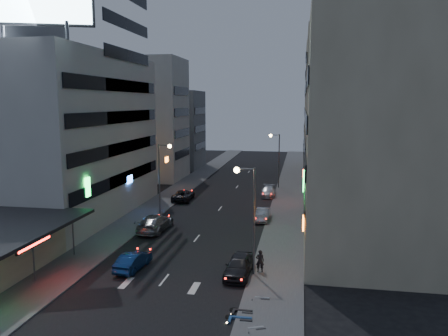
% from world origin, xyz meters
% --- Properties ---
extents(ground, '(180.00, 180.00, 0.00)m').
position_xyz_m(ground, '(0.00, 0.00, 0.00)').
color(ground, black).
rests_on(ground, ground).
extents(sidewalk_left, '(4.00, 120.00, 0.12)m').
position_xyz_m(sidewalk_left, '(-8.00, 30.00, 0.06)').
color(sidewalk_left, '#4C4C4F').
rests_on(sidewalk_left, ground).
extents(sidewalk_right, '(4.00, 120.00, 0.12)m').
position_xyz_m(sidewalk_right, '(8.00, 30.00, 0.06)').
color(sidewalk_right, '#4C4C4F').
rests_on(sidewalk_right, ground).
extents(white_building, '(14.00, 24.00, 18.00)m').
position_xyz_m(white_building, '(-17.00, 20.00, 9.00)').
color(white_building, '#BABAB5').
rests_on(white_building, ground).
extents(grey_tower, '(10.00, 14.00, 34.00)m').
position_xyz_m(grey_tower, '(-26.00, 23.00, 17.00)').
color(grey_tower, slate).
rests_on(grey_tower, ground).
extents(shophouse_near, '(10.00, 11.00, 20.00)m').
position_xyz_m(shophouse_near, '(15.00, 10.50, 10.00)').
color(shophouse_near, '#C0B597').
rests_on(shophouse_near, ground).
extents(shophouse_mid, '(11.00, 12.00, 16.00)m').
position_xyz_m(shophouse_mid, '(15.50, 22.00, 8.00)').
color(shophouse_mid, gray).
rests_on(shophouse_mid, ground).
extents(shophouse_far, '(10.00, 14.00, 22.00)m').
position_xyz_m(shophouse_far, '(15.00, 35.00, 11.00)').
color(shophouse_far, '#C0B597').
rests_on(shophouse_far, ground).
extents(far_left_a, '(11.00, 10.00, 20.00)m').
position_xyz_m(far_left_a, '(-15.50, 45.00, 10.00)').
color(far_left_a, '#BABAB5').
rests_on(far_left_a, ground).
extents(far_left_b, '(12.00, 10.00, 15.00)m').
position_xyz_m(far_left_b, '(-16.00, 58.00, 7.50)').
color(far_left_b, slate).
rests_on(far_left_b, ground).
extents(far_right_a, '(11.00, 12.00, 18.00)m').
position_xyz_m(far_right_a, '(15.50, 50.00, 9.00)').
color(far_right_a, gray).
rests_on(far_right_a, ground).
extents(far_right_b, '(12.00, 12.00, 24.00)m').
position_xyz_m(far_right_b, '(16.00, 64.00, 12.00)').
color(far_right_b, '#C0B597').
rests_on(far_right_b, ground).
extents(street_lamp_right_near, '(1.60, 0.44, 8.02)m').
position_xyz_m(street_lamp_right_near, '(5.90, 6.00, 5.36)').
color(street_lamp_right_near, '#595B60').
rests_on(street_lamp_right_near, sidewalk_right).
extents(street_lamp_left, '(1.60, 0.44, 8.02)m').
position_xyz_m(street_lamp_left, '(-5.90, 22.00, 5.36)').
color(street_lamp_left, '#595B60').
rests_on(street_lamp_left, sidewalk_left).
extents(street_lamp_right_far, '(1.60, 0.44, 8.02)m').
position_xyz_m(street_lamp_right_far, '(5.90, 40.00, 5.36)').
color(street_lamp_right_far, '#595B60').
rests_on(street_lamp_right_far, sidewalk_right).
extents(parked_car_right_near, '(2.02, 4.63, 1.55)m').
position_xyz_m(parked_car_right_near, '(5.24, 5.77, 0.78)').
color(parked_car_right_near, black).
rests_on(parked_car_right_near, ground).
extents(parked_car_right_mid, '(1.46, 4.01, 1.32)m').
position_xyz_m(parked_car_right_mid, '(5.60, 21.34, 0.66)').
color(parked_car_right_mid, '#AFB3B8').
rests_on(parked_car_right_mid, ground).
extents(parked_car_left, '(2.49, 5.08, 1.39)m').
position_xyz_m(parked_car_left, '(-5.60, 29.52, 0.69)').
color(parked_car_left, black).
rests_on(parked_car_left, ground).
extents(parked_car_right_far, '(2.07, 4.72, 1.35)m').
position_xyz_m(parked_car_right_far, '(5.25, 34.07, 0.67)').
color(parked_car_right_far, '#AEB3B7').
rests_on(parked_car_right_far, ground).
extents(road_car_blue, '(1.78, 4.17, 1.34)m').
position_xyz_m(road_car_blue, '(-2.98, 5.56, 0.67)').
color(road_car_blue, navy).
rests_on(road_car_blue, ground).
extents(road_car_silver, '(2.53, 5.85, 1.68)m').
position_xyz_m(road_car_silver, '(-4.69, 15.62, 0.84)').
color(road_car_silver, '#A3A7AB').
rests_on(road_car_silver, ground).
extents(person, '(0.68, 0.50, 1.71)m').
position_xyz_m(person, '(6.73, 6.48, 0.97)').
color(person, black).
rests_on(person, sidewalk_right).
extents(scooter_black_a, '(0.76, 1.98, 1.19)m').
position_xyz_m(scooter_black_a, '(8.11, -2.85, 0.72)').
color(scooter_black_a, black).
rests_on(scooter_black_a, sidewalk_right).
extents(scooter_silver_a, '(1.13, 1.68, 0.98)m').
position_xyz_m(scooter_silver_a, '(7.71, -1.48, 0.61)').
color(scooter_silver_a, '#95969C').
rests_on(scooter_silver_a, sidewalk_right).
extents(scooter_blue, '(0.72, 2.05, 1.25)m').
position_xyz_m(scooter_blue, '(6.99, -0.66, 0.74)').
color(scooter_blue, navy).
rests_on(scooter_blue, sidewalk_right).
extents(scooter_black_b, '(0.67, 1.85, 1.12)m').
position_xyz_m(scooter_black_b, '(6.93, 0.23, 0.68)').
color(scooter_black_b, black).
rests_on(scooter_black_b, sidewalk_right).
extents(scooter_silver_b, '(0.57, 1.65, 1.00)m').
position_xyz_m(scooter_silver_b, '(7.79, 2.25, 0.62)').
color(scooter_silver_b, '#B3B6BB').
rests_on(scooter_silver_b, sidewalk_right).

